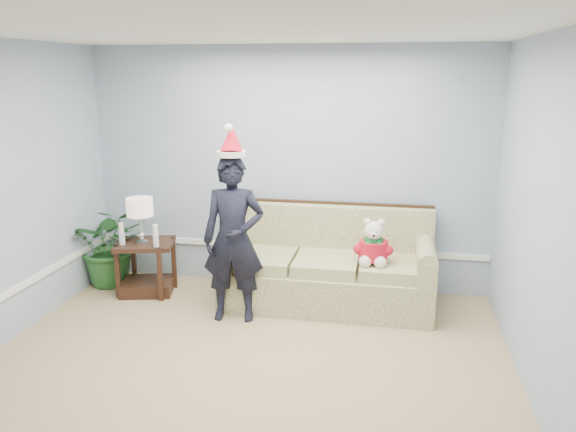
% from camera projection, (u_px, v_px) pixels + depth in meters
% --- Properties ---
extents(room_shell, '(4.54, 5.04, 2.74)m').
position_uv_depth(room_shell, '(220.00, 230.00, 3.88)').
color(room_shell, tan).
rests_on(room_shell, ground).
extents(wainscot_trim, '(4.49, 4.99, 0.06)m').
position_uv_depth(wainscot_trim, '(143.00, 280.00, 5.44)').
color(wainscot_trim, white).
rests_on(wainscot_trim, room_shell).
extents(sofa, '(2.19, 0.94, 1.03)m').
position_uv_depth(sofa, '(328.00, 270.00, 5.98)').
color(sofa, '#4E5A2B').
rests_on(sofa, room_shell).
extents(side_table, '(0.72, 0.64, 0.59)m').
position_uv_depth(side_table, '(147.00, 273.00, 6.27)').
color(side_table, '#351A13').
rests_on(side_table, room_shell).
extents(table_lamp, '(0.28, 0.28, 0.51)m').
position_uv_depth(table_lamp, '(140.00, 209.00, 6.03)').
color(table_lamp, silver).
rests_on(table_lamp, side_table).
extents(candle_pair, '(0.45, 0.06, 0.24)m').
position_uv_depth(candle_pair, '(139.00, 235.00, 6.02)').
color(candle_pair, silver).
rests_on(candle_pair, side_table).
extents(houseplant, '(1.06, 1.00, 0.95)m').
position_uv_depth(houseplant, '(111.00, 245.00, 6.47)').
color(houseplant, '#225824').
rests_on(houseplant, room_shell).
extents(man, '(0.65, 0.47, 1.65)m').
position_uv_depth(man, '(234.00, 239.00, 5.47)').
color(man, black).
rests_on(man, room_shell).
extents(santa_hat, '(0.30, 0.33, 0.32)m').
position_uv_depth(santa_hat, '(232.00, 142.00, 5.24)').
color(santa_hat, silver).
rests_on(santa_hat, man).
extents(teddy_bear, '(0.30, 0.34, 0.47)m').
position_uv_depth(teddy_bear, '(373.00, 247.00, 5.60)').
color(teddy_bear, silver).
rests_on(teddy_bear, sofa).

